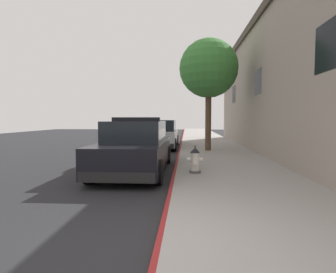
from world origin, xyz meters
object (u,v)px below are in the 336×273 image
object	(u,v)px
police_cruiser	(136,148)
fire_hydrant	(195,160)
street_tree	(209,69)
parked_car_silver_ahead	(160,135)

from	to	relation	value
police_cruiser	fire_hydrant	distance (m)	2.00
street_tree	fire_hydrant	bearing A→B (deg)	-97.86
police_cruiser	street_tree	xyz separation A→B (m)	(2.58, 4.84, 3.22)
street_tree	parked_car_silver_ahead	bearing A→B (deg)	135.58
fire_hydrant	police_cruiser	bearing A→B (deg)	155.41
parked_car_silver_ahead	fire_hydrant	xyz separation A→B (m)	(1.72, -8.11, -0.25)
police_cruiser	fire_hydrant	bearing A→B (deg)	-24.59
police_cruiser	fire_hydrant	xyz separation A→B (m)	(1.80, -0.82, -0.25)
fire_hydrant	street_tree	world-z (taller)	street_tree
parked_car_silver_ahead	street_tree	world-z (taller)	street_tree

